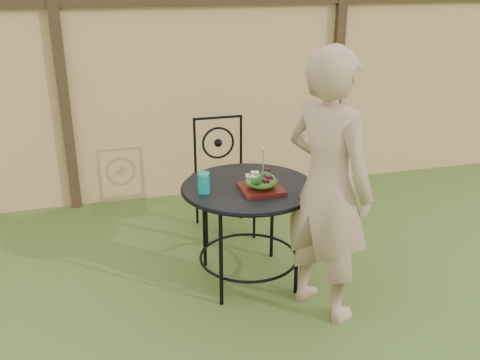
{
  "coord_description": "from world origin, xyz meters",
  "views": [
    {
      "loc": [
        -1.04,
        -2.72,
        2.07
      ],
      "look_at": [
        -0.14,
        0.54,
        0.75
      ],
      "focal_mm": 40.0,
      "sensor_mm": 36.0,
      "label": 1
    }
  ],
  "objects_px": {
    "patio_table": "(249,204)",
    "patio_chair": "(223,173)",
    "diner": "(328,187)",
    "salad_plate": "(261,189)"
  },
  "relations": [
    {
      "from": "patio_table",
      "to": "salad_plate",
      "type": "relative_size",
      "value": 3.42
    },
    {
      "from": "salad_plate",
      "to": "patio_table",
      "type": "bearing_deg",
      "value": 117.15
    },
    {
      "from": "patio_table",
      "to": "patio_chair",
      "type": "height_order",
      "value": "patio_chair"
    },
    {
      "from": "salad_plate",
      "to": "diner",
      "type": "bearing_deg",
      "value": -48.79
    },
    {
      "from": "patio_table",
      "to": "diner",
      "type": "relative_size",
      "value": 0.54
    },
    {
      "from": "diner",
      "to": "salad_plate",
      "type": "bearing_deg",
      "value": 14.56
    },
    {
      "from": "patio_chair",
      "to": "salad_plate",
      "type": "bearing_deg",
      "value": -88.11
    },
    {
      "from": "diner",
      "to": "salad_plate",
      "type": "distance_m",
      "value": 0.48
    },
    {
      "from": "patio_chair",
      "to": "diner",
      "type": "bearing_deg",
      "value": -75.42
    },
    {
      "from": "patio_table",
      "to": "patio_chair",
      "type": "xyz_separation_m",
      "value": [
        0.02,
        0.85,
        -0.08
      ]
    }
  ]
}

